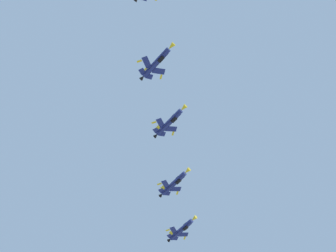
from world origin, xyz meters
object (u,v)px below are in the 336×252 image
fighter_jet_right_wing (170,122)px  fighter_jet_left_outer (174,183)px  fighter_jet_left_wing (157,62)px  fighter_jet_right_outer (182,229)px

fighter_jet_right_wing → fighter_jet_left_outer: 24.55m
fighter_jet_right_wing → fighter_jet_left_wing: bearing=36.9°
fighter_jet_right_outer → fighter_jet_left_wing: bearing=40.5°
fighter_jet_left_wing → fighter_jet_right_outer: bearing=-139.5°
fighter_jet_right_wing → fighter_jet_right_outer: fighter_jet_right_outer is taller
fighter_jet_right_outer → fighter_jet_right_wing: bearing=42.1°
fighter_jet_right_wing → fighter_jet_right_outer: 47.06m
fighter_jet_left_wing → fighter_jet_right_outer: size_ratio=1.00×
fighter_jet_left_wing → fighter_jet_left_outer: (25.41, 38.57, -0.39)m
fighter_jet_left_wing → fighter_jet_left_outer: size_ratio=1.00×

